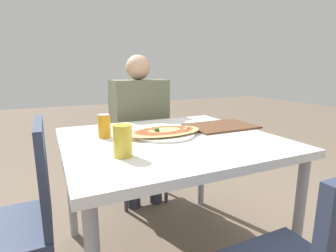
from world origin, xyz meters
TOP-DOWN VIEW (x-y plane):
  - dining_table at (0.00, 0.00)m, footprint 1.09×1.00m
  - chair_far_seated at (0.08, 0.83)m, footprint 0.40×0.40m
  - chair_side_left at (-0.73, -0.08)m, footprint 0.40×0.40m
  - person_seated at (0.08, 0.72)m, footprint 0.42×0.28m
  - pizza_main at (-0.01, 0.05)m, footprint 0.43×0.33m
  - soda_can at (-0.32, 0.15)m, footprint 0.07×0.07m
  - drink_glass at (-0.31, -0.20)m, footprint 0.08×0.08m
  - serving_tray at (0.40, 0.10)m, footprint 0.41×0.29m

SIDE VIEW (x-z plane):
  - chair_far_seated at x=0.08m, z-range 0.06..0.93m
  - chair_side_left at x=-0.73m, z-range 0.06..0.93m
  - dining_table at x=0.00m, z-range 0.29..1.02m
  - person_seated at x=0.08m, z-range 0.10..1.29m
  - serving_tray at x=0.40m, z-range 0.72..0.73m
  - pizza_main at x=-0.01m, z-range 0.71..0.77m
  - soda_can at x=-0.32m, z-range 0.72..0.85m
  - drink_glass at x=-0.31m, z-range 0.72..0.86m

